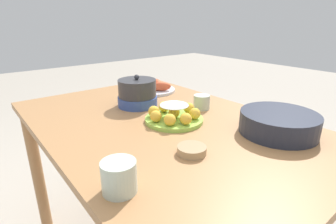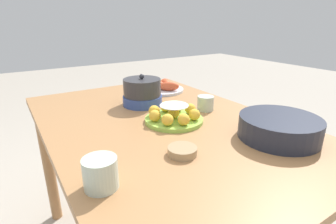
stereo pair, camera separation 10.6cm
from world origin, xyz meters
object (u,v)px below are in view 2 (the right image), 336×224
object	(u,v)px
sauce_bowl	(182,151)
cup_near	(101,173)
serving_bowl	(279,127)
cup_far	(205,103)
dining_table	(162,143)
warming_pot	(142,92)
cake_plate	(174,115)
seafood_platter	(162,87)

from	to	relation	value
sauce_bowl	cup_near	world-z (taller)	cup_near
serving_bowl	cup_far	distance (m)	0.37
dining_table	warming_pot	size ratio (longest dim) A/B	7.05
cake_plate	sauce_bowl	xyz separation A→B (m)	(0.24, -0.13, -0.01)
seafood_platter	dining_table	bearing A→B (deg)	-31.27
cake_plate	cup_near	xyz separation A→B (m)	(0.27, -0.40, 0.01)
dining_table	cake_plate	xyz separation A→B (m)	(0.03, 0.04, 0.13)
serving_bowl	warming_pot	world-z (taller)	warming_pot
dining_table	cake_plate	distance (m)	0.14
serving_bowl	sauce_bowl	world-z (taller)	serving_bowl
sauce_bowl	cup_far	bearing A→B (deg)	130.64
dining_table	seafood_platter	distance (m)	0.49
cup_near	warming_pot	xyz separation A→B (m)	(-0.54, 0.39, 0.02)
cup_far	sauce_bowl	bearing A→B (deg)	-49.36
cake_plate	cup_far	xyz separation A→B (m)	(-0.04, 0.20, 0.00)
serving_bowl	sauce_bowl	distance (m)	0.37
cup_near	cup_far	size ratio (longest dim) A/B	1.15
dining_table	cake_plate	bearing A→B (deg)	47.52
sauce_bowl	cup_near	xyz separation A→B (m)	(0.03, -0.27, 0.03)
seafood_platter	cup_far	bearing A→B (deg)	-0.99
sauce_bowl	seafood_platter	distance (m)	0.76
sauce_bowl	dining_table	bearing A→B (deg)	161.13
cake_plate	sauce_bowl	world-z (taller)	cake_plate
dining_table	cup_far	size ratio (longest dim) A/B	17.71
cup_near	cup_far	world-z (taller)	cup_near
cake_plate	seafood_platter	size ratio (longest dim) A/B	0.93
sauce_bowl	cup_far	size ratio (longest dim) A/B	1.22
dining_table	cup_far	distance (m)	0.27
serving_bowl	seafood_platter	world-z (taller)	serving_bowl
cake_plate	cup_far	bearing A→B (deg)	101.29
dining_table	sauce_bowl	size ratio (longest dim) A/B	14.45
cake_plate	serving_bowl	size ratio (longest dim) A/B	0.86
dining_table	serving_bowl	xyz separation A→B (m)	(0.36, 0.26, 0.15)
sauce_bowl	cup_near	bearing A→B (deg)	-84.03
dining_table	seafood_platter	size ratio (longest dim) A/B	5.20
serving_bowl	cup_far	size ratio (longest dim) A/B	3.69
sauce_bowl	warming_pot	bearing A→B (deg)	166.27
dining_table	warming_pot	bearing A→B (deg)	172.66
dining_table	cake_plate	world-z (taller)	cake_plate
serving_bowl	dining_table	bearing A→B (deg)	-144.09
cup_far	warming_pot	xyz separation A→B (m)	(-0.23, -0.21, 0.03)
seafood_platter	warming_pot	xyz separation A→B (m)	(0.17, -0.21, 0.04)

